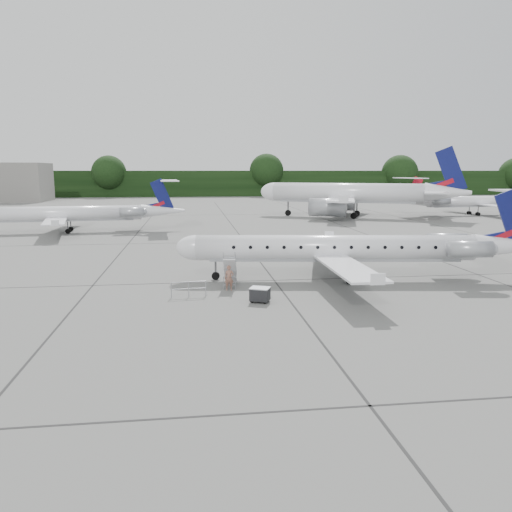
{
  "coord_description": "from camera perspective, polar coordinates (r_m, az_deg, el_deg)",
  "views": [
    {
      "loc": [
        -12.38,
        -28.93,
        8.04
      ],
      "look_at": [
        -8.07,
        4.23,
        2.3
      ],
      "focal_mm": 35.0,
      "sensor_mm": 36.0,
      "label": 1
    }
  ],
  "objects": [
    {
      "name": "safety_railing",
      "position": [
        32.39,
        -7.7,
        -3.81
      ],
      "size": [
        2.2,
        0.28,
        1.0
      ],
      "primitive_type": null,
      "rotation": [
        0.0,
        0.0,
        0.09
      ],
      "color": "#93959B",
      "rests_on": "ground"
    },
    {
      "name": "bg_regional_right",
      "position": [
        100.2,
        24.16,
        6.28
      ],
      "size": [
        28.1,
        21.42,
        6.93
      ],
      "primitive_type": null,
      "rotation": [
        0.0,
        0.0,
        3.24
      ],
      "color": "white",
      "rests_on": "ground"
    },
    {
      "name": "ground",
      "position": [
        32.48,
        15.31,
        -4.95
      ],
      "size": [
        320.0,
        320.0,
        0.0
      ],
      "primitive_type": "plane",
      "color": "slate",
      "rests_on": "ground"
    },
    {
      "name": "treeline",
      "position": [
        159.46,
        -2.98,
        8.28
      ],
      "size": [
        260.0,
        4.0,
        8.0
      ],
      "primitive_type": "cube",
      "color": "black",
      "rests_on": "ground"
    },
    {
      "name": "baggage_cart",
      "position": [
        30.89,
        0.45,
        -4.41
      ],
      "size": [
        1.4,
        1.29,
        0.98
      ],
      "primitive_type": null,
      "rotation": [
        0.0,
        0.0,
        -0.41
      ],
      "color": "black",
      "rests_on": "ground"
    },
    {
      "name": "airstair",
      "position": [
        35.03,
        -2.98,
        -1.78
      ],
      "size": [
        1.13,
        2.26,
        2.1
      ],
      "primitive_type": null,
      "rotation": [
        0.0,
        0.0,
        -0.13
      ],
      "color": "white",
      "rests_on": "ground"
    },
    {
      "name": "passenger",
      "position": [
        33.86,
        -3.09,
        -2.52
      ],
      "size": [
        0.66,
        0.46,
        1.71
      ],
      "primitive_type": "imported",
      "rotation": [
        0.0,
        0.0,
        -0.08
      ],
      "color": "#865949",
      "rests_on": "ground"
    },
    {
      "name": "bg_regional_left",
      "position": [
        69.98,
        -21.47,
        5.31
      ],
      "size": [
        27.67,
        20.89,
        6.9
      ],
      "primitive_type": null,
      "rotation": [
        0.0,
        0.0,
        0.08
      ],
      "color": "white",
      "rests_on": "ground"
    },
    {
      "name": "main_regional_jet",
      "position": [
        37.06,
        8.99,
        2.36
      ],
      "size": [
        28.42,
        22.14,
        6.7
      ],
      "primitive_type": null,
      "rotation": [
        0.0,
        0.0,
        -0.13
      ],
      "color": "white",
      "rests_on": "ground"
    },
    {
      "name": "bg_narrowbody",
      "position": [
        88.2,
        10.33,
        8.19
      ],
      "size": [
        39.73,
        35.22,
        11.79
      ],
      "primitive_type": null,
      "rotation": [
        0.0,
        0.0,
        -0.43
      ],
      "color": "white",
      "rests_on": "ground"
    }
  ]
}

